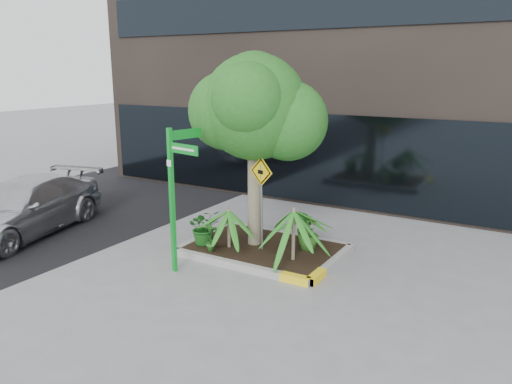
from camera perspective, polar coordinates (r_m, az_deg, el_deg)
The scene contains 14 objects.
ground at distance 10.91m, azimuth -0.76°, elevation -7.23°, with size 80.00×80.00×0.00m, color gray.
asphalt_road at distance 15.17m, azimuth -22.26°, elevation -2.18°, with size 7.00×80.00×0.01m, color black.
planter at distance 10.99m, azimuth 1.02°, elevation -6.51°, with size 3.35×2.36×0.15m.
tree at distance 10.58m, azimuth -0.14°, elevation 9.67°, with size 2.88×2.55×4.32m.
palm_front at distance 9.98m, azimuth 4.36°, elevation -2.17°, with size 1.24×1.24×1.37m.
palm_left at distance 10.73m, azimuth -3.14°, elevation -2.14°, with size 0.99×0.99×1.10m.
palm_back at distance 11.38m, azimuth 5.28°, elevation -2.54°, with size 0.69×0.69×0.77m.
parked_car at distance 13.36m, azimuth -25.08°, elevation -1.62°, with size 1.86×4.56×1.32m, color silver.
shrub_a at distance 11.07m, azimuth -5.94°, elevation -3.97°, with size 0.72×0.72×0.80m, color #1A5C1A.
shrub_b at distance 10.76m, azimuth 6.01°, elevation -4.54°, with size 0.44×0.44×0.79m, color #2F641E.
shrub_c at distance 10.64m, azimuth -5.16°, elevation -5.13°, with size 0.34×0.34×0.65m, color #296820.
shrub_d at distance 11.00m, azimuth 5.67°, elevation -4.10°, with size 0.44×0.44×0.80m, color #19591E.
street_sign_post at distance 9.69m, azimuth -9.19°, elevation 0.82°, with size 0.83×0.94×2.86m.
cattle_sign at distance 10.44m, azimuth 0.62°, elevation 0.51°, with size 0.61×0.17×2.02m.
Camera 1 is at (5.29, -8.70, 3.92)m, focal length 35.00 mm.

